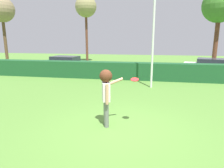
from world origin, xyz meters
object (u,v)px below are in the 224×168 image
at_px(frisbee, 135,79).
at_px(maple_tree, 220,6).
at_px(lamppost, 154,27).
at_px(parked_car_white, 212,66).
at_px(bare_elm_tree, 2,10).
at_px(oak_tree, 86,7).
at_px(person, 106,89).
at_px(parked_car_green, 65,63).

bearing_deg(frisbee, maple_tree, 65.75).
bearing_deg(lamppost, parked_car_white, 48.03).
bearing_deg(bare_elm_tree, oak_tree, 29.10).
bearing_deg(person, lamppost, 75.86).
height_order(parked_car_green, oak_tree, oak_tree).
relative_size(maple_tree, oak_tree, 0.93).
distance_m(person, frisbee, 0.92).
xyz_separation_m(parked_car_green, parked_car_white, (12.01, 0.06, 0.00)).
bearing_deg(frisbee, person, -168.67).
relative_size(bare_elm_tree, maple_tree, 0.98).
height_order(lamppost, maple_tree, maple_tree).
bearing_deg(parked_car_green, person, -60.65).
distance_m(lamppost, oak_tree, 14.31).
xyz_separation_m(person, maple_tree, (6.96, 13.73, 4.24)).
height_order(frisbee, parked_car_green, frisbee).
relative_size(parked_car_green, oak_tree, 0.58).
height_order(frisbee, maple_tree, maple_tree).
height_order(lamppost, parked_car_green, lamppost).
xyz_separation_m(person, frisbee, (0.85, 0.17, 0.30)).
bearing_deg(maple_tree, frisbee, -114.25).
bearing_deg(parked_car_white, lamppost, -131.97).
height_order(frisbee, oak_tree, oak_tree).
xyz_separation_m(bare_elm_tree, oak_tree, (7.55, 4.20, 0.68)).
distance_m(person, lamppost, 6.13).
relative_size(person, frisbee, 7.43).
relative_size(parked_car_white, maple_tree, 0.64).
relative_size(parked_car_white, oak_tree, 0.60).
bearing_deg(lamppost, oak_tree, 122.52).
bearing_deg(parked_car_white, person, -119.35).
bearing_deg(parked_car_white, parked_car_green, -179.70).
height_order(parked_car_white, bare_elm_tree, bare_elm_tree).
height_order(frisbee, parked_car_white, frisbee).
distance_m(parked_car_white, maple_tree, 5.71).
xyz_separation_m(bare_elm_tree, maple_tree, (20.64, 0.54, -0.09)).
height_order(person, lamppost, lamppost).
height_order(person, maple_tree, maple_tree).
bearing_deg(bare_elm_tree, frisbee, -41.86).
bearing_deg(oak_tree, bare_elm_tree, -150.90).
bearing_deg(frisbee, oak_tree, 112.07).
bearing_deg(lamppost, parked_car_green, 145.54).
distance_m(lamppost, parked_car_white, 7.39).
relative_size(parked_car_green, parked_car_white, 0.98).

